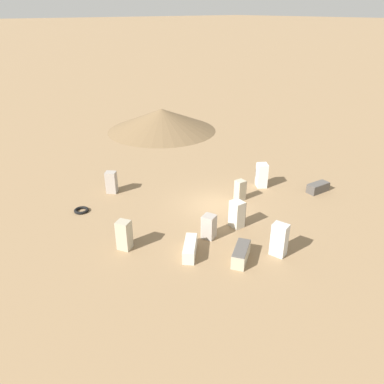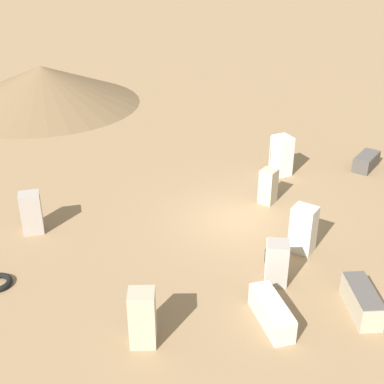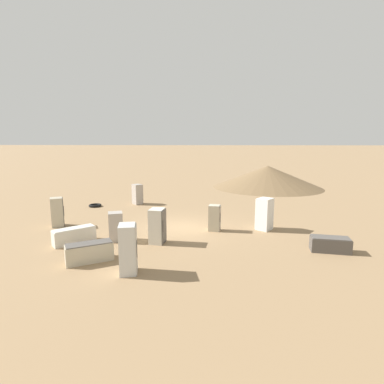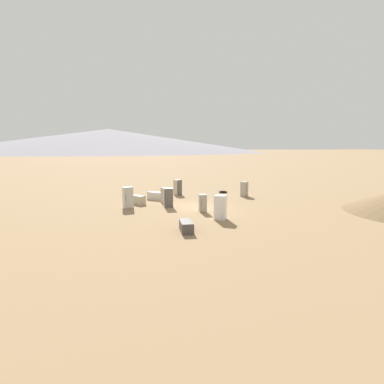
{
  "view_description": "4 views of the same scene",
  "coord_description": "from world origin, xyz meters",
  "px_view_note": "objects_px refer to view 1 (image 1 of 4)",
  "views": [
    {
      "loc": [
        16.06,
        -14.88,
        11.83
      ],
      "look_at": [
        -0.91,
        -1.25,
        1.06
      ],
      "focal_mm": 35.0,
      "sensor_mm": 36.0,
      "label": 1
    },
    {
      "loc": [
        7.01,
        -15.9,
        10.17
      ],
      "look_at": [
        -1.35,
        -1.18,
        1.41
      ],
      "focal_mm": 50.0,
      "sensor_mm": 36.0,
      "label": 2
    },
    {
      "loc": [
        16.25,
        2.48,
        4.78
      ],
      "look_at": [
        -1.09,
        0.52,
        1.88
      ],
      "focal_mm": 28.0,
      "sensor_mm": 36.0,
      "label": 3
    },
    {
      "loc": [
        7.21,
        24.64,
        5.21
      ],
      "look_at": [
        0.55,
        -0.78,
        1.24
      ],
      "focal_mm": 28.0,
      "sensor_mm": 36.0,
      "label": 4
    }
  ],
  "objects_px": {
    "discarded_fridge_3": "(241,254)",
    "discarded_fridge_7": "(262,175)",
    "discarded_fridge_2": "(279,240)",
    "discarded_fridge_6": "(124,235)",
    "scrap_tire": "(81,210)",
    "discarded_fridge_5": "(237,214)",
    "discarded_fridge_9": "(112,182)",
    "discarded_fridge_4": "(318,187)",
    "discarded_fridge_0": "(209,227)",
    "discarded_fridge_1": "(190,248)",
    "discarded_fridge_8": "(240,190)"
  },
  "relations": [
    {
      "from": "discarded_fridge_2",
      "to": "discarded_fridge_5",
      "type": "height_order",
      "value": "discarded_fridge_2"
    },
    {
      "from": "discarded_fridge_2",
      "to": "discarded_fridge_9",
      "type": "distance_m",
      "value": 12.7
    },
    {
      "from": "discarded_fridge_0",
      "to": "discarded_fridge_1",
      "type": "height_order",
      "value": "discarded_fridge_0"
    },
    {
      "from": "discarded_fridge_2",
      "to": "discarded_fridge_6",
      "type": "xyz_separation_m",
      "value": [
        -5.61,
        -6.05,
        -0.09
      ]
    },
    {
      "from": "discarded_fridge_1",
      "to": "discarded_fridge_8",
      "type": "bearing_deg",
      "value": 67.58
    },
    {
      "from": "discarded_fridge_2",
      "to": "discarded_fridge_5",
      "type": "xyz_separation_m",
      "value": [
        -3.42,
        0.3,
        -0.09
      ]
    },
    {
      "from": "discarded_fridge_6",
      "to": "discarded_fridge_7",
      "type": "xyz_separation_m",
      "value": [
        -0.67,
        11.72,
        0.05
      ]
    },
    {
      "from": "discarded_fridge_7",
      "to": "scrap_tire",
      "type": "bearing_deg",
      "value": 102.48
    },
    {
      "from": "discarded_fridge_2",
      "to": "discarded_fridge_9",
      "type": "bearing_deg",
      "value": -179.88
    },
    {
      "from": "discarded_fridge_2",
      "to": "scrap_tire",
      "type": "relative_size",
      "value": 1.98
    },
    {
      "from": "discarded_fridge_1",
      "to": "discarded_fridge_3",
      "type": "xyz_separation_m",
      "value": [
        2.06,
        1.73,
        0.01
      ]
    },
    {
      "from": "discarded_fridge_4",
      "to": "scrap_tire",
      "type": "distance_m",
      "value": 16.38
    },
    {
      "from": "discarded_fridge_0",
      "to": "discarded_fridge_4",
      "type": "xyz_separation_m",
      "value": [
        0.4,
        9.97,
        -0.38
      ]
    },
    {
      "from": "discarded_fridge_4",
      "to": "discarded_fridge_7",
      "type": "height_order",
      "value": "discarded_fridge_7"
    },
    {
      "from": "discarded_fridge_4",
      "to": "discarded_fridge_6",
      "type": "distance_m",
      "value": 14.43
    },
    {
      "from": "discarded_fridge_0",
      "to": "discarded_fridge_7",
      "type": "xyz_separation_m",
      "value": [
        -2.74,
        7.47,
        0.17
      ]
    },
    {
      "from": "discarded_fridge_7",
      "to": "discarded_fridge_9",
      "type": "distance_m",
      "value": 10.79
    },
    {
      "from": "discarded_fridge_0",
      "to": "discarded_fridge_8",
      "type": "xyz_separation_m",
      "value": [
        -2.23,
        4.76,
        -0.0
      ]
    },
    {
      "from": "discarded_fridge_5",
      "to": "discarded_fridge_7",
      "type": "bearing_deg",
      "value": 121.78
    },
    {
      "from": "discarded_fridge_0",
      "to": "discarded_fridge_8",
      "type": "bearing_deg",
      "value": 3.18
    },
    {
      "from": "discarded_fridge_1",
      "to": "discarded_fridge_5",
      "type": "height_order",
      "value": "discarded_fridge_5"
    },
    {
      "from": "discarded_fridge_7",
      "to": "discarded_fridge_5",
      "type": "bearing_deg",
      "value": 152.02
    },
    {
      "from": "discarded_fridge_1",
      "to": "discarded_fridge_4",
      "type": "relative_size",
      "value": 1.06
    },
    {
      "from": "discarded_fridge_3",
      "to": "discarded_fridge_5",
      "type": "height_order",
      "value": "discarded_fridge_5"
    },
    {
      "from": "discarded_fridge_5",
      "to": "discarded_fridge_7",
      "type": "distance_m",
      "value": 6.08
    },
    {
      "from": "discarded_fridge_3",
      "to": "discarded_fridge_2",
      "type": "bearing_deg",
      "value": 32.45
    },
    {
      "from": "discarded_fridge_6",
      "to": "scrap_tire",
      "type": "relative_size",
      "value": 1.79
    },
    {
      "from": "discarded_fridge_2",
      "to": "discarded_fridge_6",
      "type": "distance_m",
      "value": 8.25
    },
    {
      "from": "discarded_fridge_0",
      "to": "discarded_fridge_8",
      "type": "distance_m",
      "value": 5.25
    },
    {
      "from": "discarded_fridge_0",
      "to": "scrap_tire",
      "type": "height_order",
      "value": "discarded_fridge_0"
    },
    {
      "from": "discarded_fridge_4",
      "to": "discarded_fridge_5",
      "type": "height_order",
      "value": "discarded_fridge_5"
    },
    {
      "from": "discarded_fridge_6",
      "to": "discarded_fridge_7",
      "type": "relative_size",
      "value": 0.95
    },
    {
      "from": "discarded_fridge_1",
      "to": "discarded_fridge_8",
      "type": "distance_m",
      "value": 7.19
    },
    {
      "from": "discarded_fridge_2",
      "to": "discarded_fridge_3",
      "type": "height_order",
      "value": "discarded_fridge_2"
    },
    {
      "from": "discarded_fridge_9",
      "to": "scrap_tire",
      "type": "bearing_deg",
      "value": -110.11
    },
    {
      "from": "discarded_fridge_3",
      "to": "discarded_fridge_9",
      "type": "xyz_separation_m",
      "value": [
        -11.38,
        -1.39,
        0.39
      ]
    },
    {
      "from": "scrap_tire",
      "to": "discarded_fridge_4",
      "type": "bearing_deg",
      "value": 61.48
    },
    {
      "from": "discarded_fridge_0",
      "to": "discarded_fridge_2",
      "type": "relative_size",
      "value": 0.77
    },
    {
      "from": "discarded_fridge_1",
      "to": "discarded_fridge_4",
      "type": "distance_m",
      "value": 11.81
    },
    {
      "from": "scrap_tire",
      "to": "discarded_fridge_6",
      "type": "bearing_deg",
      "value": 1.9
    },
    {
      "from": "discarded_fridge_5",
      "to": "discarded_fridge_3",
      "type": "bearing_deg",
      "value": -37.47
    },
    {
      "from": "discarded_fridge_6",
      "to": "discarded_fridge_9",
      "type": "bearing_deg",
      "value": 126.85
    },
    {
      "from": "discarded_fridge_2",
      "to": "discarded_fridge_3",
      "type": "distance_m",
      "value": 2.18
    },
    {
      "from": "discarded_fridge_6",
      "to": "discarded_fridge_1",
      "type": "bearing_deg",
      "value": 11.08
    },
    {
      "from": "discarded_fridge_3",
      "to": "discarded_fridge_1",
      "type": "bearing_deg",
      "value": -173.38
    },
    {
      "from": "discarded_fridge_7",
      "to": "discarded_fridge_6",
      "type": "bearing_deg",
      "value": 127.22
    },
    {
      "from": "discarded_fridge_3",
      "to": "discarded_fridge_7",
      "type": "bearing_deg",
      "value": 92.19
    },
    {
      "from": "discarded_fridge_1",
      "to": "discarded_fridge_7",
      "type": "bearing_deg",
      "value": 64.12
    },
    {
      "from": "discarded_fridge_4",
      "to": "discarded_fridge_6",
      "type": "xyz_separation_m",
      "value": [
        -2.47,
        -14.21,
        0.51
      ]
    },
    {
      "from": "discarded_fridge_5",
      "to": "discarded_fridge_7",
      "type": "height_order",
      "value": "discarded_fridge_7"
    }
  ]
}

